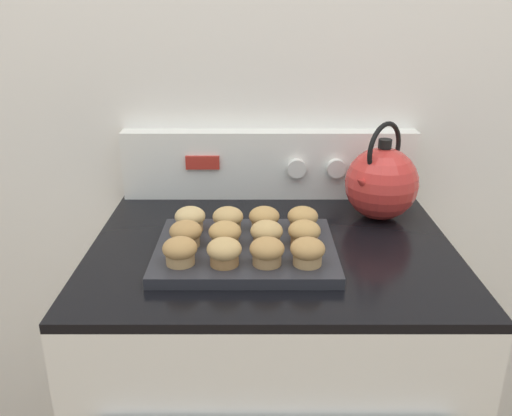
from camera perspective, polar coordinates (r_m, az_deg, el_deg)
wall_back at (r=1.39m, az=1.35°, el=12.48°), size 8.00×0.05×2.40m
control_panel at (r=1.38m, az=1.42°, el=4.63°), size 0.74×0.07×0.17m
muffin_pan at (r=1.08m, az=-1.16°, el=-4.50°), size 0.35×0.28×0.02m
muffin_r0_c0 at (r=1.00m, az=-8.06°, el=-4.50°), size 0.06×0.06×0.05m
muffin_r0_c1 at (r=0.99m, az=-3.42°, el=-4.62°), size 0.06×0.06×0.05m
muffin_r0_c2 at (r=0.99m, az=1.11°, el=-4.58°), size 0.06×0.06×0.05m
muffin_r0_c3 at (r=1.00m, az=5.40°, el=-4.58°), size 0.06×0.06×0.05m
muffin_r1_c0 at (r=1.07m, az=-7.45°, el=-2.69°), size 0.06×0.06×0.05m
muffin_r1_c1 at (r=1.06m, az=-3.34°, el=-2.79°), size 0.06×0.06×0.05m
muffin_r1_c2 at (r=1.06m, az=1.07°, el=-2.70°), size 0.06×0.06×0.05m
muffin_r1_c3 at (r=1.07m, az=5.05°, el=-2.66°), size 0.06×0.06×0.05m
muffin_r2_c0 at (r=1.14m, az=-7.00°, el=-1.13°), size 0.06×0.06×0.05m
muffin_r2_c1 at (r=1.13m, az=-3.02°, el=-1.17°), size 0.06×0.06×0.05m
muffin_r2_c2 at (r=1.13m, az=0.81°, el=-1.13°), size 0.06×0.06×0.05m
muffin_r2_c3 at (r=1.14m, az=4.88°, el=-1.13°), size 0.06×0.06×0.05m
tea_kettle at (r=1.27m, az=12.99°, el=2.67°), size 0.17×0.18×0.23m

